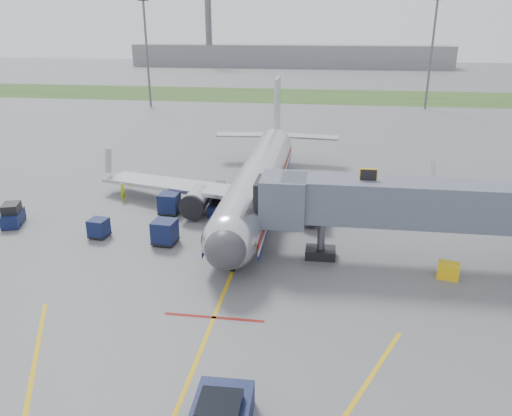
# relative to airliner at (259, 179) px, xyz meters

# --- Properties ---
(ground) EXTENTS (400.00, 400.00, 0.00)m
(ground) POSITION_rel_airliner_xyz_m (-0.00, -15.25, -2.65)
(ground) COLOR #565659
(ground) RESTS_ON ground
(grass_strip) EXTENTS (300.00, 25.00, 0.01)m
(grass_strip) POSITION_rel_airliner_xyz_m (-0.00, 74.75, -2.64)
(grass_strip) COLOR #2D4C1E
(grass_strip) RESTS_ON ground
(apron_markings) EXTENTS (21.52, 50.00, 0.01)m
(apron_markings) POSITION_rel_airliner_xyz_m (-0.00, -22.65, -2.64)
(apron_markings) COLOR gold
(apron_markings) RESTS_ON ground
(airliner) EXTENTS (32.10, 35.67, 10.25)m
(airliner) POSITION_rel_airliner_xyz_m (0.00, 0.00, 0.00)
(airliner) COLOR silver
(airliner) RESTS_ON ground
(jet_bridge) EXTENTS (25.30, 4.00, 6.90)m
(jet_bridge) POSITION_rel_airliner_xyz_m (12.86, -10.25, 1.82)
(jet_bridge) COLOR slate
(jet_bridge) RESTS_ON ground
(light_mast_left) EXTENTS (2.00, 0.44, 20.40)m
(light_mast_left) POSITION_rel_airliner_xyz_m (-30.00, 54.75, 8.13)
(light_mast_left) COLOR #595B60
(light_mast_left) RESTS_ON ground
(light_mast_right) EXTENTS (2.00, 0.44, 20.40)m
(light_mast_right) POSITION_rel_airliner_xyz_m (25.00, 59.75, 8.13)
(light_mast_right) COLOR #595B60
(light_mast_right) RESTS_ON ground
(distant_terminal) EXTENTS (120.00, 14.00, 8.00)m
(distant_terminal) POSITION_rel_airliner_xyz_m (-10.00, 154.75, 1.35)
(distant_terminal) COLOR slate
(distant_terminal) RESTS_ON ground
(control_tower) EXTENTS (4.00, 4.00, 30.00)m
(control_tower) POSITION_rel_airliner_xyz_m (-40.00, 149.75, 14.68)
(control_tower) COLOR #595B60
(control_tower) RESTS_ON ground
(baggage_tug) EXTENTS (2.23, 3.04, 1.91)m
(baggage_tug) POSITION_rel_airliner_xyz_m (-20.16, -7.71, -1.80)
(baggage_tug) COLOR #0D0E39
(baggage_tug) RESTS_ON ground
(baggage_cart_a) EXTENTS (1.59, 1.59, 1.53)m
(baggage_cart_a) POSITION_rel_airliner_xyz_m (-11.75, -9.13, -1.86)
(baggage_cart_a) COLOR #0D0E39
(baggage_cart_a) RESTS_ON ground
(baggage_cart_b) EXTENTS (1.91, 1.91, 1.91)m
(baggage_cart_b) POSITION_rel_airliner_xyz_m (-6.08, -9.59, -1.67)
(baggage_cart_b) COLOR #0D0E39
(baggage_cart_b) RESTS_ON ground
(baggage_cart_c) EXTENTS (1.80, 1.80, 1.90)m
(baggage_cart_c) POSITION_rel_airliner_xyz_m (-7.73, -3.24, -1.68)
(baggage_cart_c) COLOR #0D0E39
(baggage_cart_c) RESTS_ON ground
(belt_loader) EXTENTS (1.74, 4.51, 2.16)m
(belt_loader) POSITION_rel_airliner_xyz_m (-3.54, -1.99, -2.11)
(belt_loader) COLOR #0D0E39
(belt_loader) RESTS_ON ground
(ground_power_cart) EXTENTS (1.58, 1.25, 1.12)m
(ground_power_cart) POSITION_rel_airliner_xyz_m (14.62, -12.25, -2.10)
(ground_power_cart) COLOR yellow
(ground_power_cart) RESTS_ON ground
(ramp_worker) EXTENTS (0.66, 0.77, 1.78)m
(ramp_worker) POSITION_rel_airliner_xyz_m (-13.18, -0.65, -1.75)
(ramp_worker) COLOR #B2C317
(ramp_worker) RESTS_ON ground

